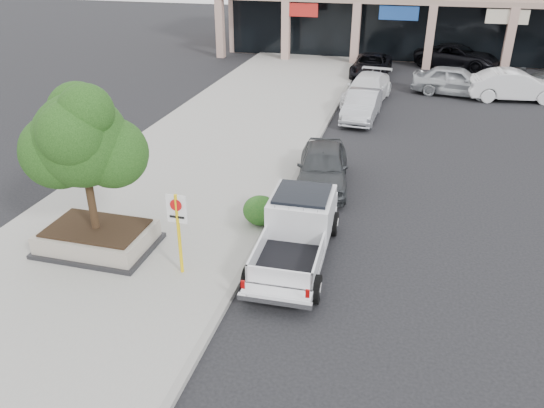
{
  "coord_description": "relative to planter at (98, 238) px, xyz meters",
  "views": [
    {
      "loc": [
        2.32,
        -11.35,
        8.21
      ],
      "look_at": [
        -1.14,
        1.5,
        1.46
      ],
      "focal_mm": 35.0,
      "sensor_mm": 36.0,
      "label": 1
    }
  ],
  "objects": [
    {
      "name": "curb_car_b",
      "position": [
        5.89,
        14.53,
        0.23
      ],
      "size": [
        1.71,
        4.34,
        1.41
      ],
      "primitive_type": "imported",
      "rotation": [
        0.0,
        0.0,
        -0.05
      ],
      "color": "#AEAFB6",
      "rests_on": "ground"
    },
    {
      "name": "curb_car_c",
      "position": [
        5.81,
        17.78,
        0.25
      ],
      "size": [
        2.62,
        5.23,
        1.46
      ],
      "primitive_type": "imported",
      "rotation": [
        0.0,
        0.0,
        -0.12
      ],
      "color": "silver",
      "rests_on": "ground"
    },
    {
      "name": "sidewalk",
      "position": [
        0.42,
        5.99,
        -0.4
      ],
      "size": [
        8.0,
        52.0,
        0.15
      ],
      "primitive_type": "cube",
      "color": "gray",
      "rests_on": "ground"
    },
    {
      "name": "curb_car_a",
      "position": [
        5.41,
        6.24,
        0.28
      ],
      "size": [
        2.38,
        4.64,
        1.51
      ],
      "primitive_type": "imported",
      "rotation": [
        0.0,
        0.0,
        0.14
      ],
      "color": "#313437",
      "rests_on": "ground"
    },
    {
      "name": "no_parking_sign",
      "position": [
        2.83,
        -0.53,
        1.16
      ],
      "size": [
        0.55,
        0.09,
        2.3
      ],
      "color": "yellow",
      "rests_on": "sidewalk"
    },
    {
      "name": "lot_car_d",
      "position": [
        10.91,
        27.86,
        0.31
      ],
      "size": [
        6.18,
        4.25,
        1.57
      ],
      "primitive_type": "imported",
      "rotation": [
        0.0,
        0.0,
        1.25
      ],
      "color": "black",
      "rests_on": "ground"
    },
    {
      "name": "pickup_truck",
      "position": [
        5.57,
        1.06,
        0.36
      ],
      "size": [
        2.12,
        5.36,
        1.67
      ],
      "primitive_type": null,
      "rotation": [
        0.0,
        0.0,
        0.03
      ],
      "color": "white",
      "rests_on": "ground"
    },
    {
      "name": "planter_tree",
      "position": [
        0.13,
        0.15,
        2.94
      ],
      "size": [
        2.9,
        2.55,
        4.0
      ],
      "color": "black",
      "rests_on": "planter"
    },
    {
      "name": "hedge",
      "position": [
        4.12,
        2.57,
        0.14
      ],
      "size": [
        1.1,
        0.99,
        0.93
      ],
      "primitive_type": "ellipsoid",
      "color": "#144816",
      "rests_on": "sidewalk"
    },
    {
      "name": "ground",
      "position": [
        5.92,
        -0.01,
        -0.48
      ],
      "size": [
        120.0,
        120.0,
        0.0
      ],
      "primitive_type": "plane",
      "color": "black",
      "rests_on": "ground"
    },
    {
      "name": "lot_car_b",
      "position": [
        13.63,
        20.2,
        0.35
      ],
      "size": [
        5.22,
        2.44,
        1.66
      ],
      "primitive_type": "imported",
      "rotation": [
        0.0,
        0.0,
        1.71
      ],
      "color": "silver",
      "rests_on": "ground"
    },
    {
      "name": "curb_car_d",
      "position": [
        5.44,
        23.82,
        0.23
      ],
      "size": [
        2.44,
        5.13,
        1.41
      ],
      "primitive_type": "imported",
      "rotation": [
        0.0,
        0.0,
        -0.02
      ],
      "color": "black",
      "rests_on": "ground"
    },
    {
      "name": "curb",
      "position": [
        4.37,
        5.99,
        -0.4
      ],
      "size": [
        0.2,
        52.0,
        0.15
      ],
      "primitive_type": "cube",
      "color": "gray",
      "rests_on": "ground"
    },
    {
      "name": "lot_car_a",
      "position": [
        10.54,
        20.46,
        0.35
      ],
      "size": [
        5.06,
        2.65,
        1.64
      ],
      "primitive_type": "imported",
      "rotation": [
        0.0,
        0.0,
        1.42
      ],
      "color": "#AEB2B7",
      "rests_on": "ground"
    },
    {
      "name": "planter",
      "position": [
        0.0,
        0.0,
        0.0
      ],
      "size": [
        3.2,
        2.2,
        0.68
      ],
      "color": "black",
      "rests_on": "sidewalk"
    }
  ]
}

